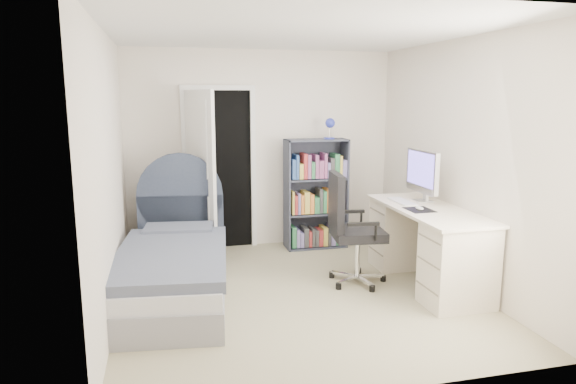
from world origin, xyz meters
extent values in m
cube|color=gray|center=(0.00, 0.00, -0.03)|extent=(3.40, 3.60, 0.05)
cube|color=white|center=(0.00, 0.00, 2.52)|extent=(3.40, 3.60, 0.05)
cube|color=white|center=(0.00, 1.82, 1.25)|extent=(3.40, 0.05, 2.50)
cube|color=white|center=(0.00, -1.82, 1.25)|extent=(3.40, 0.05, 2.50)
cube|color=white|center=(-1.72, 0.00, 1.25)|extent=(0.05, 3.60, 2.50)
cube|color=white|center=(1.72, 0.00, 1.25)|extent=(0.05, 3.60, 2.50)
cube|color=black|center=(-0.55, 1.80, 1.00)|extent=(0.80, 0.01, 2.00)
cube|color=white|center=(-0.98, 1.77, 1.00)|extent=(0.06, 0.06, 2.00)
cube|color=white|center=(-0.12, 1.77, 1.00)|extent=(0.06, 0.06, 2.00)
cube|color=white|center=(-0.55, 1.77, 2.03)|extent=(0.92, 0.06, 0.06)
cube|color=white|center=(-0.82, 1.39, 1.00)|extent=(0.30, 0.77, 2.00)
cube|color=gray|center=(-1.19, 0.14, 0.13)|extent=(1.20, 2.14, 0.27)
cube|color=silver|center=(-1.19, 0.14, 0.34)|extent=(1.17, 2.10, 0.16)
cube|color=slate|center=(-1.20, 0.04, 0.46)|extent=(1.20, 1.84, 0.10)
cube|color=slate|center=(-1.10, 0.87, 0.48)|extent=(0.77, 0.49, 0.12)
cube|color=#333B4F|center=(-1.07, 1.20, 0.41)|extent=(0.97, 0.17, 0.82)
cylinder|color=#333B4F|center=(-1.07, 1.20, 0.82)|extent=(0.97, 0.17, 0.97)
cylinder|color=tan|center=(-1.46, 1.40, 0.27)|extent=(0.04, 0.04, 0.54)
cylinder|color=tan|center=(-1.46, 1.77, 0.27)|extent=(0.04, 0.04, 0.54)
cylinder|color=tan|center=(-1.09, 1.40, 0.27)|extent=(0.04, 0.04, 0.54)
cylinder|color=tan|center=(-1.09, 1.77, 0.27)|extent=(0.04, 0.04, 0.54)
cube|color=tan|center=(-1.27, 1.58, 0.53)|extent=(0.43, 0.43, 0.03)
cube|color=tan|center=(-1.27, 1.58, 0.19)|extent=(0.39, 0.39, 0.02)
cube|color=#B24C33|center=(-1.33, 1.58, 0.56)|extent=(0.17, 0.24, 0.03)
cube|color=#3F598C|center=(-1.33, 1.58, 0.59)|extent=(0.16, 0.23, 0.03)
cube|color=#D8CC7F|center=(-1.33, 1.58, 0.62)|extent=(0.15, 0.22, 0.03)
cylinder|color=silver|center=(-0.73, 1.69, 0.01)|extent=(0.22, 0.22, 0.02)
cylinder|color=silver|center=(-0.73, 1.69, 0.75)|extent=(0.02, 0.02, 1.49)
sphere|color=silver|center=(-0.67, 1.65, 1.46)|extent=(0.09, 0.09, 0.09)
cube|color=#3A3F50|center=(0.26, 1.51, 0.70)|extent=(0.02, 0.34, 1.40)
cube|color=#3A3F50|center=(1.02, 1.51, 0.70)|extent=(0.02, 0.34, 1.40)
cube|color=#3A3F50|center=(0.64, 1.51, 1.39)|extent=(0.78, 0.34, 0.02)
cube|color=#3A3F50|center=(0.64, 1.51, 0.01)|extent=(0.78, 0.34, 0.02)
cube|color=#3A3F50|center=(0.64, 1.68, 0.70)|extent=(0.78, 0.01, 1.40)
cube|color=#3A3F50|center=(0.64, 1.51, 0.45)|extent=(0.74, 0.32, 0.02)
cube|color=#3A3F50|center=(0.64, 1.51, 0.89)|extent=(0.74, 0.32, 0.02)
cylinder|color=#2934B2|center=(0.81, 1.51, 1.41)|extent=(0.13, 0.13, 0.02)
cylinder|color=silver|center=(0.81, 1.51, 1.50)|extent=(0.02, 0.02, 0.18)
sphere|color=#2934B2|center=(0.81, 1.48, 1.60)|extent=(0.12, 0.12, 0.12)
cube|color=#337F4C|center=(0.33, 1.49, 0.16)|extent=(0.05, 0.23, 0.26)
cube|color=#7F72B2|center=(0.38, 1.49, 0.15)|extent=(0.04, 0.23, 0.23)
cube|color=#7F72B2|center=(0.43, 1.49, 0.13)|extent=(0.04, 0.23, 0.19)
cube|color=#3F3F3F|center=(0.49, 1.49, 0.15)|extent=(0.06, 0.23, 0.24)
cube|color=#B23333|center=(0.54, 1.49, 0.13)|extent=(0.03, 0.23, 0.20)
cube|color=#3F3F3F|center=(0.58, 1.49, 0.15)|extent=(0.03, 0.23, 0.23)
cube|color=#3F3F3F|center=(0.63, 1.49, 0.14)|extent=(0.05, 0.23, 0.21)
cube|color=#B23333|center=(0.68, 1.49, 0.14)|extent=(0.05, 0.23, 0.21)
cube|color=#D8BF4C|center=(0.74, 1.49, 0.15)|extent=(0.05, 0.23, 0.24)
cube|color=#3F3F3F|center=(0.79, 1.49, 0.13)|extent=(0.04, 0.23, 0.20)
cube|color=#7F72B2|center=(0.85, 1.49, 0.17)|extent=(0.06, 0.23, 0.27)
cube|color=#337F4C|center=(0.90, 1.49, 0.15)|extent=(0.04, 0.23, 0.24)
cube|color=#335999|center=(0.96, 1.49, 0.16)|extent=(0.05, 0.23, 0.26)
cube|color=#D8BF4C|center=(0.31, 1.49, 0.61)|extent=(0.03, 0.23, 0.29)
cube|color=#B23333|center=(0.35, 1.49, 0.59)|extent=(0.03, 0.23, 0.24)
cube|color=#7F72B2|center=(0.39, 1.49, 0.60)|extent=(0.03, 0.23, 0.26)
cube|color=orange|center=(0.43, 1.49, 0.59)|extent=(0.04, 0.23, 0.24)
cube|color=#D8BF4C|center=(0.49, 1.49, 0.61)|extent=(0.07, 0.23, 0.28)
cube|color=orange|center=(0.56, 1.49, 0.59)|extent=(0.05, 0.23, 0.25)
cube|color=#337F4C|center=(0.62, 1.49, 0.57)|extent=(0.06, 0.23, 0.20)
cube|color=#3F3F3F|center=(0.68, 1.49, 0.62)|extent=(0.04, 0.23, 0.31)
cube|color=#337F4C|center=(0.73, 1.49, 0.61)|extent=(0.04, 0.23, 0.28)
cube|color=orange|center=(0.78, 1.49, 0.62)|extent=(0.06, 0.23, 0.30)
cube|color=#3F3F3F|center=(0.84, 1.49, 0.58)|extent=(0.04, 0.23, 0.22)
cube|color=#D8BF4C|center=(0.90, 1.49, 0.61)|extent=(0.06, 0.23, 0.29)
cube|color=#994C7F|center=(0.96, 1.49, 0.56)|extent=(0.05, 0.23, 0.18)
cube|color=#335999|center=(0.32, 1.49, 1.04)|extent=(0.04, 0.23, 0.24)
cube|color=#335999|center=(0.37, 1.49, 1.06)|extent=(0.03, 0.23, 0.30)
cube|color=#D8BF4C|center=(0.42, 1.49, 1.01)|extent=(0.05, 0.23, 0.19)
cube|color=#B23333|center=(0.47, 1.49, 1.07)|extent=(0.04, 0.23, 0.31)
cube|color=#994C7F|center=(0.52, 1.49, 1.06)|extent=(0.04, 0.23, 0.30)
cube|color=#337F4C|center=(0.57, 1.49, 1.02)|extent=(0.04, 0.23, 0.21)
cube|color=#994C7F|center=(0.62, 1.49, 1.06)|extent=(0.04, 0.23, 0.29)
cube|color=#994C7F|center=(0.68, 1.49, 1.02)|extent=(0.06, 0.23, 0.22)
cube|color=#994C7F|center=(0.73, 1.49, 1.07)|extent=(0.04, 0.23, 0.31)
cube|color=#7F72B2|center=(0.77, 1.49, 1.01)|extent=(0.03, 0.23, 0.19)
cube|color=#3F3F3F|center=(0.82, 1.49, 1.04)|extent=(0.05, 0.23, 0.25)
cube|color=#337F4C|center=(0.88, 1.49, 1.06)|extent=(0.06, 0.23, 0.30)
cube|color=#D8BF4C|center=(0.93, 1.49, 1.05)|extent=(0.03, 0.23, 0.28)
cube|color=#7F72B2|center=(0.98, 1.49, 1.02)|extent=(0.06, 0.23, 0.22)
cube|color=#F1E3CA|center=(1.37, -0.05, 0.79)|extent=(0.66, 1.66, 0.03)
cube|color=#F1E3CA|center=(1.37, -0.64, 0.39)|extent=(0.61, 0.44, 0.78)
cube|color=#F1E3CA|center=(1.37, 0.54, 0.39)|extent=(0.61, 0.44, 0.78)
cube|color=silver|center=(1.48, 0.28, 0.81)|extent=(0.18, 0.18, 0.01)
cube|color=silver|center=(1.51, 0.28, 0.94)|extent=(0.03, 0.07, 0.24)
cube|color=silver|center=(1.46, 0.28, 1.14)|extent=(0.05, 0.62, 0.44)
cube|color=#6856D2|center=(1.43, 0.28, 1.16)|extent=(0.00, 0.55, 0.35)
cube|color=white|center=(1.24, 0.28, 0.82)|extent=(0.14, 0.44, 0.02)
cube|color=black|center=(1.24, -0.11, 0.81)|extent=(0.24, 0.29, 0.00)
ellipsoid|color=white|center=(1.24, -0.11, 0.83)|extent=(0.07, 0.11, 0.03)
cube|color=silver|center=(0.83, 0.14, 0.06)|extent=(0.30, 0.08, 0.03)
cylinder|color=black|center=(0.97, 0.12, 0.03)|extent=(0.07, 0.07, 0.06)
cube|color=silver|center=(0.75, 0.28, 0.06)|extent=(0.16, 0.29, 0.03)
cylinder|color=black|center=(0.81, 0.41, 0.03)|extent=(0.07, 0.07, 0.06)
cube|color=silver|center=(0.58, 0.25, 0.06)|extent=(0.25, 0.23, 0.03)
cylinder|color=black|center=(0.48, 0.35, 0.03)|extent=(0.07, 0.07, 0.06)
cube|color=silver|center=(0.56, 0.08, 0.06)|extent=(0.28, 0.18, 0.03)
cylinder|color=black|center=(0.44, 0.01, 0.03)|extent=(0.07, 0.07, 0.06)
cube|color=silver|center=(0.72, 0.01, 0.06)|extent=(0.10, 0.30, 0.03)
cylinder|color=black|center=(0.74, -0.13, 0.03)|extent=(0.07, 0.07, 0.06)
cylinder|color=silver|center=(0.69, 0.15, 0.29)|extent=(0.06, 0.06, 0.45)
cube|color=black|center=(0.69, 0.15, 0.53)|extent=(0.57, 0.57, 0.10)
cube|color=black|center=(0.46, 0.18, 0.87)|extent=(0.13, 0.47, 0.58)
cube|color=black|center=(0.63, -0.12, 0.70)|extent=(0.32, 0.08, 0.03)
cube|color=black|center=(0.70, 0.43, 0.70)|extent=(0.32, 0.08, 0.03)
camera|label=1|loc=(-1.23, -4.66, 1.93)|focal=32.00mm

